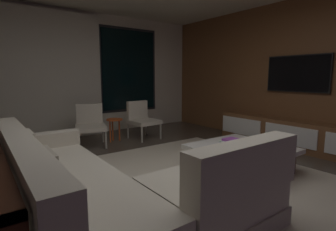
% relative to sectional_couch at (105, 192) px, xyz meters
% --- Properties ---
extents(floor, '(9.20, 9.20, 0.00)m').
position_rel_sectional_couch_xyz_m(floor, '(0.94, 0.12, -0.29)').
color(floor, '#473D33').
extents(back_wall_with_window, '(6.60, 0.30, 2.70)m').
position_rel_sectional_couch_xyz_m(back_wall_with_window, '(0.88, 3.74, 1.05)').
color(back_wall_with_window, beige).
rests_on(back_wall_with_window, floor).
extents(media_wall, '(0.12, 7.80, 2.70)m').
position_rel_sectional_couch_xyz_m(media_wall, '(4.00, 0.12, 1.06)').
color(media_wall, brown).
rests_on(media_wall, floor).
extents(area_rug, '(3.20, 3.80, 0.01)m').
position_rel_sectional_couch_xyz_m(area_rug, '(1.29, 0.02, -0.28)').
color(area_rug, beige).
rests_on(area_rug, floor).
extents(sectional_couch, '(1.98, 2.50, 0.82)m').
position_rel_sectional_couch_xyz_m(sectional_couch, '(0.00, 0.00, 0.00)').
color(sectional_couch, '#B1A997').
rests_on(sectional_couch, floor).
extents(coffee_table, '(1.16, 1.16, 0.36)m').
position_rel_sectional_couch_xyz_m(coffee_table, '(1.99, 0.08, -0.10)').
color(coffee_table, '#381B0F').
rests_on(coffee_table, floor).
extents(book_stack_on_coffee_table, '(0.25, 0.22, 0.09)m').
position_rel_sectional_couch_xyz_m(book_stack_on_coffee_table, '(1.95, 0.23, 0.11)').
color(book_stack_on_coffee_table, '#47439E').
rests_on(book_stack_on_coffee_table, coffee_table).
extents(accent_chair_near_window, '(0.59, 0.61, 0.78)m').
position_rel_sectional_couch_xyz_m(accent_chair_near_window, '(1.94, 2.62, 0.14)').
color(accent_chair_near_window, '#B2ADA0').
rests_on(accent_chair_near_window, floor).
extents(accent_chair_by_curtain, '(0.68, 0.69, 0.78)m').
position_rel_sectional_couch_xyz_m(accent_chair_by_curtain, '(0.84, 2.66, 0.14)').
color(accent_chair_by_curtain, '#B2ADA0').
rests_on(accent_chair_by_curtain, floor).
extents(side_stool, '(0.32, 0.32, 0.46)m').
position_rel_sectional_couch_xyz_m(side_stool, '(1.34, 2.69, 0.08)').
color(side_stool, '#BF4C1E').
rests_on(side_stool, floor).
extents(media_console, '(0.46, 3.10, 0.52)m').
position_rel_sectional_couch_xyz_m(media_console, '(3.71, 0.18, -0.04)').
color(media_console, brown).
rests_on(media_console, floor).
extents(mounted_tv, '(0.05, 1.15, 0.67)m').
position_rel_sectional_couch_xyz_m(mounted_tv, '(3.89, 0.37, 1.06)').
color(mounted_tv, black).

